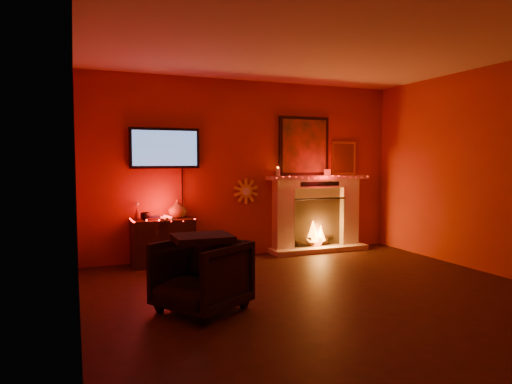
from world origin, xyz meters
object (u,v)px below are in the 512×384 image
at_px(tv, 165,148).
at_px(console_table, 163,239).
at_px(fireplace, 316,206).
at_px(sunburst_clock, 246,191).
at_px(armchair, 201,276).

relative_size(tv, console_table, 1.35).
bearing_deg(tv, fireplace, -1.50).
relative_size(sunburst_clock, console_table, 0.43).
bearing_deg(armchair, fireplace, 99.58).
xyz_separation_m(fireplace, console_table, (-2.51, -0.13, -0.35)).
bearing_deg(fireplace, console_table, -177.09).
relative_size(console_table, armchair, 1.19).
distance_m(sunburst_clock, armchair, 2.77).
bearing_deg(fireplace, tv, 178.50).
distance_m(fireplace, console_table, 2.54).
bearing_deg(tv, armchair, -92.28).
height_order(tv, armchair, tv).
xyz_separation_m(console_table, armchair, (-0.02, -2.11, -0.02)).
distance_m(sunburst_clock, console_table, 1.48).
bearing_deg(fireplace, sunburst_clock, 175.63).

